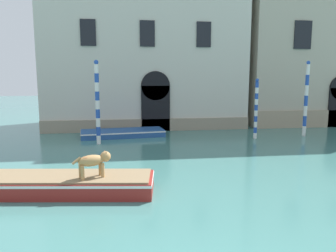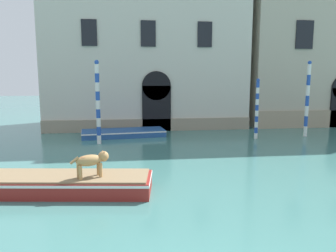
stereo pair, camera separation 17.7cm
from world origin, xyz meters
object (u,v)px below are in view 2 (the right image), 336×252
at_px(boat_foreground, 56,183).
at_px(mooring_pole_0, 307,99).
at_px(boat_moored_near_palazzo, 124,133).
at_px(dog_on_deck, 92,160).
at_px(mooring_pole_1, 98,102).
at_px(mooring_pole_3, 257,109).

relative_size(boat_foreground, mooring_pole_0, 1.37).
bearing_deg(mooring_pole_0, boat_moored_near_palazzo, 172.60).
height_order(boat_foreground, dog_on_deck, dog_on_deck).
bearing_deg(dog_on_deck, boat_moored_near_palazzo, 64.22).
relative_size(mooring_pole_1, mooring_pole_3, 1.28).
bearing_deg(mooring_pole_0, mooring_pole_1, -176.65).
xyz_separation_m(dog_on_deck, mooring_pole_1, (-0.44, 7.83, 1.18)).
bearing_deg(mooring_pole_1, mooring_pole_0, 3.35).
distance_m(dog_on_deck, mooring_pole_1, 7.93).
bearing_deg(boat_foreground, dog_on_deck, -8.91).
bearing_deg(dog_on_deck, mooring_pole_0, 14.70).
distance_m(boat_foreground, mooring_pole_3, 12.72).
height_order(boat_moored_near_palazzo, mooring_pole_3, mooring_pole_3).
bearing_deg(mooring_pole_1, boat_moored_near_palazzo, 58.99).
distance_m(mooring_pole_0, mooring_pole_3, 3.36).
xyz_separation_m(mooring_pole_0, mooring_pole_1, (-12.42, -0.73, -0.03)).
distance_m(boat_moored_near_palazzo, mooring_pole_3, 8.16).
xyz_separation_m(dog_on_deck, boat_moored_near_palazzo, (0.86, 10.01, -0.89)).
height_order(dog_on_deck, mooring_pole_0, mooring_pole_0).
distance_m(dog_on_deck, mooring_pole_0, 14.78).
xyz_separation_m(boat_foreground, mooring_pole_0, (13.19, 8.21, 2.00)).
distance_m(boat_foreground, dog_on_deck, 1.49).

